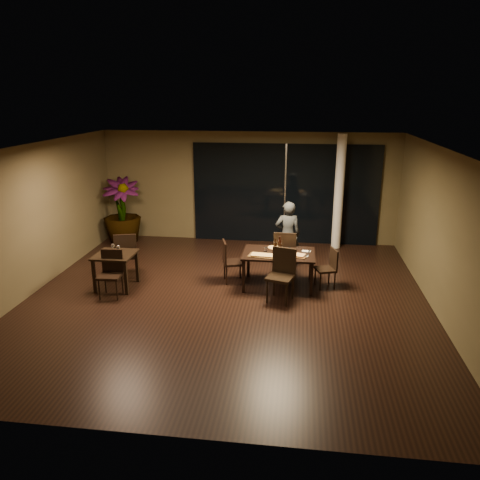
# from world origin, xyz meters

# --- Properties ---
(ground) EXTENTS (8.00, 8.00, 0.00)m
(ground) POSITION_xyz_m (0.00, 0.00, 0.00)
(ground) COLOR black
(ground) RESTS_ON ground
(wall_back) EXTENTS (8.00, 0.10, 3.00)m
(wall_back) POSITION_xyz_m (0.00, 4.05, 1.50)
(wall_back) COLOR brown
(wall_back) RESTS_ON ground
(wall_front) EXTENTS (8.00, 0.10, 3.00)m
(wall_front) POSITION_xyz_m (0.00, -4.05, 1.50)
(wall_front) COLOR brown
(wall_front) RESTS_ON ground
(wall_left) EXTENTS (0.10, 8.00, 3.00)m
(wall_left) POSITION_xyz_m (-4.05, 0.00, 1.50)
(wall_left) COLOR brown
(wall_left) RESTS_ON ground
(wall_right) EXTENTS (0.10, 8.00, 3.00)m
(wall_right) POSITION_xyz_m (4.05, 0.00, 1.50)
(wall_right) COLOR brown
(wall_right) RESTS_ON ground
(ceiling) EXTENTS (8.00, 8.00, 0.04)m
(ceiling) POSITION_xyz_m (0.00, 0.00, 3.02)
(ceiling) COLOR silver
(ceiling) RESTS_ON wall_back
(window_panel) EXTENTS (5.00, 0.06, 2.70)m
(window_panel) POSITION_xyz_m (1.00, 3.96, 1.35)
(window_panel) COLOR black
(window_panel) RESTS_ON ground
(column) EXTENTS (0.24, 0.24, 3.00)m
(column) POSITION_xyz_m (2.40, 3.65, 1.50)
(column) COLOR white
(column) RESTS_ON ground
(main_table) EXTENTS (1.50, 1.00, 0.75)m
(main_table) POSITION_xyz_m (1.00, 0.80, 0.68)
(main_table) COLOR black
(main_table) RESTS_ON ground
(side_table) EXTENTS (0.80, 0.80, 0.75)m
(side_table) POSITION_xyz_m (-2.40, 0.30, 0.62)
(side_table) COLOR black
(side_table) RESTS_ON ground
(chair_main_far) EXTENTS (0.50, 0.50, 1.06)m
(chair_main_far) POSITION_xyz_m (1.11, 1.36, 0.59)
(chair_main_far) COLOR black
(chair_main_far) RESTS_ON ground
(chair_main_near) EXTENTS (0.60, 0.60, 1.05)m
(chair_main_near) POSITION_xyz_m (1.10, 0.14, 0.58)
(chair_main_near) COLOR black
(chair_main_near) RESTS_ON ground
(chair_main_left) EXTENTS (0.54, 0.54, 0.93)m
(chair_main_left) POSITION_xyz_m (-0.06, 0.91, 0.52)
(chair_main_left) COLOR black
(chair_main_left) RESTS_ON ground
(chair_main_right) EXTENTS (0.49, 0.49, 0.84)m
(chair_main_right) POSITION_xyz_m (2.06, 0.90, 0.47)
(chair_main_right) COLOR black
(chair_main_right) RESTS_ON ground
(chair_side_far) EXTENTS (0.60, 0.60, 1.04)m
(chair_side_far) POSITION_xyz_m (-2.37, 0.86, 0.58)
(chair_side_far) COLOR black
(chair_side_far) RESTS_ON ground
(chair_side_near) EXTENTS (0.46, 0.46, 0.95)m
(chair_side_near) POSITION_xyz_m (-2.33, -0.10, 0.53)
(chair_side_near) COLOR black
(chair_side_near) RESTS_ON ground
(diner) EXTENTS (0.59, 0.44, 1.60)m
(diner) POSITION_xyz_m (1.15, 1.96, 0.80)
(diner) COLOR #2A2C2E
(diner) RESTS_ON ground
(potted_plant) EXTENTS (1.27, 1.27, 1.79)m
(potted_plant) POSITION_xyz_m (-3.40, 3.33, 0.89)
(potted_plant) COLOR #184A19
(potted_plant) RESTS_ON ground
(pizza_board_left) EXTENTS (0.63, 0.39, 0.01)m
(pizza_board_left) POSITION_xyz_m (0.68, 0.54, 0.76)
(pizza_board_left) COLOR #473017
(pizza_board_left) RESTS_ON main_table
(pizza_board_right) EXTENTS (0.62, 0.45, 0.01)m
(pizza_board_right) POSITION_xyz_m (1.31, 0.66, 0.76)
(pizza_board_right) COLOR #462C16
(pizza_board_right) RESTS_ON main_table
(oblong_pizza_left) EXTENTS (0.48, 0.26, 0.02)m
(oblong_pizza_left) POSITION_xyz_m (0.68, 0.54, 0.77)
(oblong_pizza_left) COLOR maroon
(oblong_pizza_left) RESTS_ON pizza_board_left
(oblong_pizza_right) EXTENTS (0.48, 0.33, 0.02)m
(oblong_pizza_right) POSITION_xyz_m (1.31, 0.66, 0.77)
(oblong_pizza_right) COLOR maroon
(oblong_pizza_right) RESTS_ON pizza_board_right
(round_pizza) EXTENTS (0.29, 0.29, 0.01)m
(round_pizza) POSITION_xyz_m (0.90, 1.11, 0.76)
(round_pizza) COLOR red
(round_pizza) RESTS_ON main_table
(bottle_a) EXTENTS (0.07, 0.07, 0.30)m
(bottle_a) POSITION_xyz_m (0.92, 0.82, 0.90)
(bottle_a) COLOR black
(bottle_a) RESTS_ON main_table
(bottle_b) EXTENTS (0.06, 0.06, 0.28)m
(bottle_b) POSITION_xyz_m (1.03, 0.82, 0.89)
(bottle_b) COLOR black
(bottle_b) RESTS_ON main_table
(bottle_c) EXTENTS (0.07, 0.07, 0.32)m
(bottle_c) POSITION_xyz_m (1.01, 0.95, 0.91)
(bottle_c) COLOR black
(bottle_c) RESTS_ON main_table
(tumbler_left) EXTENTS (0.07, 0.07, 0.09)m
(tumbler_left) POSITION_xyz_m (0.72, 0.85, 0.79)
(tumbler_left) COLOR white
(tumbler_left) RESTS_ON main_table
(tumbler_right) EXTENTS (0.07, 0.07, 0.08)m
(tumbler_right) POSITION_xyz_m (1.21, 0.92, 0.79)
(tumbler_right) COLOR white
(tumbler_right) RESTS_ON main_table
(napkin_near) EXTENTS (0.21, 0.17, 0.01)m
(napkin_near) POSITION_xyz_m (1.52, 0.65, 0.76)
(napkin_near) COLOR white
(napkin_near) RESTS_ON main_table
(napkin_far) EXTENTS (0.19, 0.12, 0.01)m
(napkin_far) POSITION_xyz_m (1.58, 0.95, 0.76)
(napkin_far) COLOR white
(napkin_far) RESTS_ON main_table
(wine_glass_a) EXTENTS (0.08, 0.08, 0.17)m
(wine_glass_a) POSITION_xyz_m (-2.48, 0.42, 0.84)
(wine_glass_a) COLOR white
(wine_glass_a) RESTS_ON side_table
(wine_glass_b) EXTENTS (0.08, 0.08, 0.19)m
(wine_glass_b) POSITION_xyz_m (-2.31, 0.28, 0.84)
(wine_glass_b) COLOR white
(wine_glass_b) RESTS_ON side_table
(side_napkin) EXTENTS (0.18, 0.11, 0.01)m
(side_napkin) POSITION_xyz_m (-2.30, 0.13, 0.76)
(side_napkin) COLOR white
(side_napkin) RESTS_ON side_table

